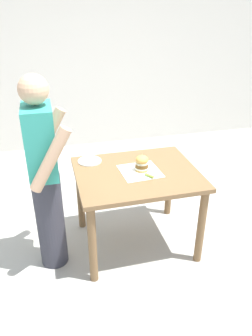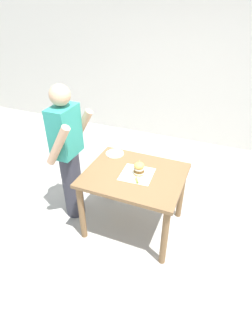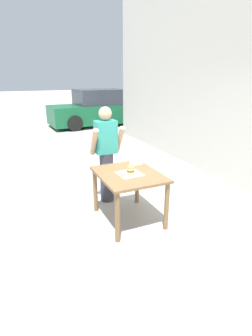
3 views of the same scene
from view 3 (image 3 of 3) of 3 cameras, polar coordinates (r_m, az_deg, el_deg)
The scene contains 9 objects.
ground_plane at distance 4.27m, azimuth 0.56°, elevation -11.04°, with size 80.00×80.00×0.00m, color #ADAAA3.
patio_table at distance 3.98m, azimuth 0.59°, elevation -2.85°, with size 0.89×1.08×0.78m.
serving_paper at distance 3.90m, azimuth 0.72°, elevation -1.25°, with size 0.34×0.34×0.00m, color white.
sandwich at distance 3.87m, azimuth 1.04°, elevation -0.31°, with size 0.12×0.12×0.18m.
pickle_spear at distance 3.81m, azimuth -0.64°, elevation -1.54°, with size 0.02×0.02×0.08m, color #8EA83D.
side_plate_with_forks at distance 4.37m, azimuth 2.19°, elevation 1.10°, with size 0.22×0.22×0.02m.
diner_across_table at distance 4.57m, azimuth -4.31°, elevation 3.10°, with size 0.55×0.35×1.69m.
building_wall at distance 6.28m, azimuth 22.16°, elevation 28.79°, with size 0.30×10.00×6.64m, color beige.
parked_car_near_curb at distance 12.24m, azimuth -6.19°, elevation 12.57°, with size 4.29×2.02×1.60m.
Camera 3 is at (-1.55, -3.34, 2.17)m, focal length 28.00 mm.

